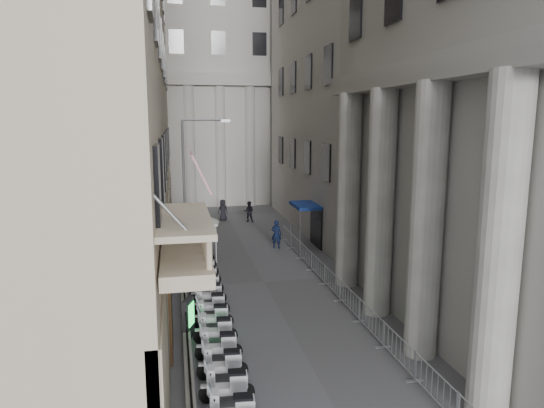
{
  "coord_description": "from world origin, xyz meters",
  "views": [
    {
      "loc": [
        -4.54,
        -5.56,
        8.65
      ],
      "look_at": [
        0.2,
        17.95,
        4.5
      ],
      "focal_mm": 32.0,
      "sensor_mm": 36.0,
      "label": 1
    }
  ],
  "objects_px": {
    "info_kiosk": "(189,318)",
    "street_lamp": "(190,179)",
    "pedestrian_b": "(249,212)",
    "security_tent": "(192,216)",
    "pedestrian_a": "(276,234)"
  },
  "relations": [
    {
      "from": "security_tent",
      "to": "info_kiosk",
      "type": "bearing_deg",
      "value": -93.12
    },
    {
      "from": "street_lamp",
      "to": "pedestrian_a",
      "type": "distance_m",
      "value": 7.75
    },
    {
      "from": "street_lamp",
      "to": "info_kiosk",
      "type": "bearing_deg",
      "value": -93.47
    },
    {
      "from": "security_tent",
      "to": "pedestrian_b",
      "type": "distance_m",
      "value": 12.35
    },
    {
      "from": "street_lamp",
      "to": "pedestrian_b",
      "type": "relative_size",
      "value": 4.87
    },
    {
      "from": "street_lamp",
      "to": "pedestrian_a",
      "type": "bearing_deg",
      "value": 25.71
    },
    {
      "from": "pedestrian_b",
      "to": "info_kiosk",
      "type": "bearing_deg",
      "value": 88.41
    },
    {
      "from": "info_kiosk",
      "to": "pedestrian_a",
      "type": "distance_m",
      "value": 14.39
    },
    {
      "from": "street_lamp",
      "to": "pedestrian_a",
      "type": "xyz_separation_m",
      "value": [
        5.8,
        2.86,
        -4.27
      ]
    },
    {
      "from": "info_kiosk",
      "to": "street_lamp",
      "type": "bearing_deg",
      "value": 108.54
    },
    {
      "from": "street_lamp",
      "to": "pedestrian_a",
      "type": "height_order",
      "value": "street_lamp"
    },
    {
      "from": "info_kiosk",
      "to": "pedestrian_b",
      "type": "height_order",
      "value": "pedestrian_b"
    },
    {
      "from": "info_kiosk",
      "to": "pedestrian_a",
      "type": "height_order",
      "value": "pedestrian_a"
    },
    {
      "from": "security_tent",
      "to": "street_lamp",
      "type": "distance_m",
      "value": 2.51
    },
    {
      "from": "security_tent",
      "to": "pedestrian_a",
      "type": "relative_size",
      "value": 2.17
    }
  ]
}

